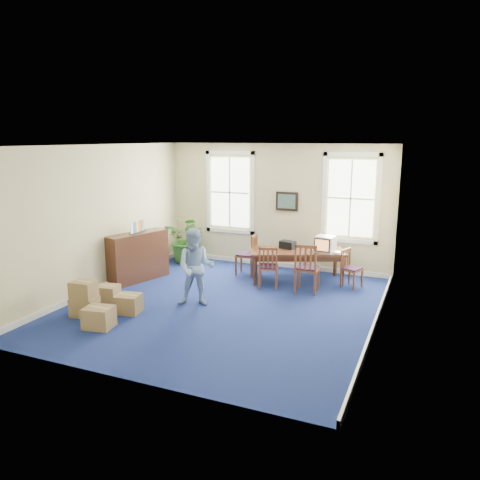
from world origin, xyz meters
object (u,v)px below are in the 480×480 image
at_px(man, 196,267).
at_px(chair_near_left, 268,266).
at_px(cardboard_boxes, 95,297).
at_px(crt_tv, 325,244).
at_px(potted_plant, 187,239).
at_px(credenza, 138,256).
at_px(conference_table, 297,265).

bearing_deg(man, chair_near_left, 41.41).
distance_m(man, cardboard_boxes, 2.02).
height_order(crt_tv, chair_near_left, crt_tv).
distance_m(crt_tv, potted_plant, 3.88).
relative_size(credenza, cardboard_boxes, 1.22).
bearing_deg(conference_table, crt_tv, -18.63).
distance_m(credenza, cardboard_boxes, 2.30).
height_order(crt_tv, cardboard_boxes, crt_tv).
relative_size(conference_table, chair_near_left, 2.26).
height_order(chair_near_left, cardboard_boxes, chair_near_left).
distance_m(crt_tv, man, 3.21).
bearing_deg(conference_table, cardboard_boxes, -151.53).
xyz_separation_m(conference_table, chair_near_left, (-0.45, -0.75, 0.11)).
xyz_separation_m(chair_near_left, man, (-0.96, -1.67, 0.31)).
distance_m(chair_near_left, credenza, 3.12).
bearing_deg(conference_table, chair_near_left, -143.99).
bearing_deg(man, cardboard_boxes, -159.07).
height_order(man, credenza, man).
xyz_separation_m(chair_near_left, cardboard_boxes, (-2.47, -2.93, -0.12)).
bearing_deg(man, conference_table, 41.06).
xyz_separation_m(potted_plant, cardboard_boxes, (0.27, -4.11, -0.29)).
xyz_separation_m(crt_tv, credenza, (-4.13, -1.51, -0.33)).
height_order(potted_plant, cardboard_boxes, potted_plant).
height_order(conference_table, chair_near_left, chair_near_left).
bearing_deg(man, potted_plant, 103.38).
distance_m(conference_table, credenza, 3.78).
height_order(chair_near_left, credenza, credenza).
xyz_separation_m(conference_table, crt_tv, (0.65, 0.05, 0.56)).
height_order(conference_table, man, man).
bearing_deg(credenza, man, -7.96).
bearing_deg(chair_near_left, potted_plant, -39.74).
bearing_deg(chair_near_left, crt_tv, -160.41).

